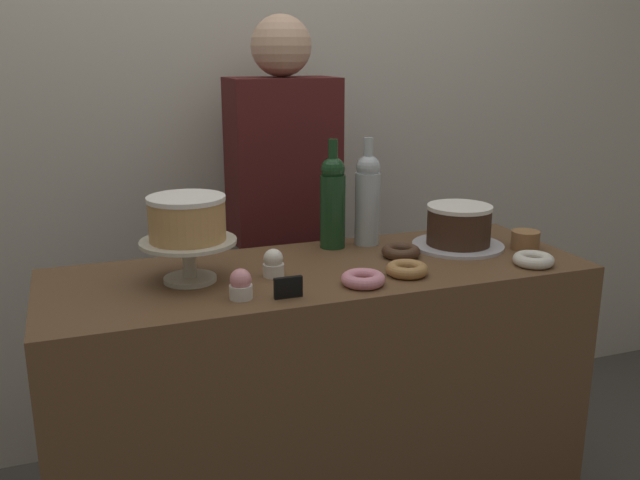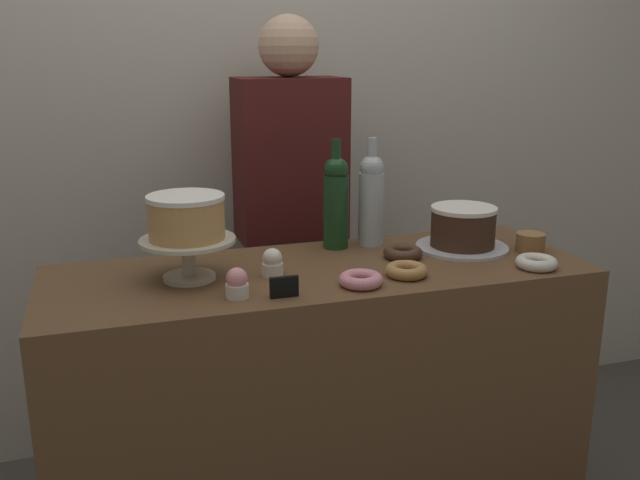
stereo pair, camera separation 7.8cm
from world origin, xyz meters
name	(u,v)px [view 2 (the right image)]	position (x,y,z in m)	size (l,w,h in m)	color
back_wall	(251,102)	(0.00, 0.84, 1.30)	(6.00, 0.05, 2.60)	beige
display_counter	(320,418)	(0.00, 0.00, 0.46)	(1.47, 0.52, 0.91)	brown
cake_stand_pedestal	(188,251)	(-0.35, 0.02, 0.99)	(0.25, 0.25, 0.11)	beige
white_layer_cake	(186,217)	(-0.35, 0.02, 1.08)	(0.20, 0.20, 0.11)	tan
silver_serving_platter	(462,247)	(0.46, 0.05, 0.92)	(0.27, 0.27, 0.01)	silver
chocolate_round_cake	(463,226)	(0.46, 0.05, 0.98)	(0.19, 0.19, 0.12)	#3D2619
wine_bottle_green	(336,200)	(0.11, 0.18, 1.06)	(0.08, 0.08, 0.33)	#193D1E
wine_bottle_clear	(371,198)	(0.22, 0.18, 1.06)	(0.08, 0.08, 0.33)	#B2BCC1
cupcake_vanilla	(272,263)	(-0.14, -0.02, 0.95)	(0.06, 0.06, 0.07)	white
cupcake_strawberry	(237,284)	(-0.26, -0.16, 0.95)	(0.06, 0.06, 0.07)	white
donut_maple	(406,270)	(0.20, -0.13, 0.93)	(0.11, 0.11, 0.03)	#B27F47
donut_chocolate	(403,253)	(0.26, 0.02, 0.93)	(0.11, 0.11, 0.03)	#472D1E
donut_pink	(361,280)	(0.05, -0.17, 0.93)	(0.11, 0.11, 0.03)	pink
donut_sugar	(536,262)	(0.56, -0.18, 0.93)	(0.11, 0.11, 0.03)	silver
cookie_stack	(530,242)	(0.64, -0.03, 0.94)	(0.08, 0.08, 0.05)	olive
price_sign_chalkboard	(284,287)	(-0.15, -0.19, 0.94)	(0.07, 0.01, 0.05)	black
barista_figure	(291,241)	(0.07, 0.55, 0.84)	(0.36, 0.22, 1.60)	black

